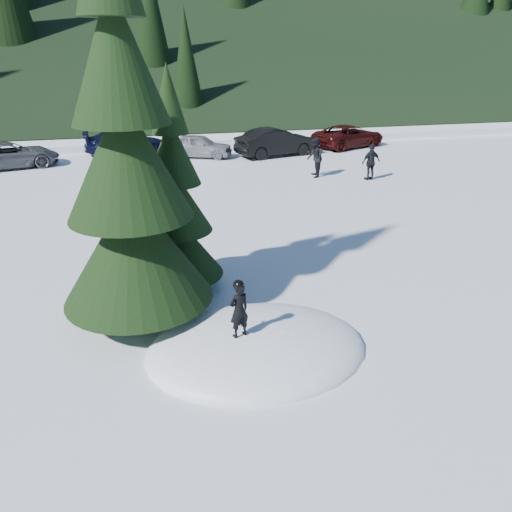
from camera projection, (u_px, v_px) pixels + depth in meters
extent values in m
plane|color=white|center=(257.00, 349.00, 10.08)|extent=(200.00, 200.00, 0.00)
ellipsoid|color=white|center=(257.00, 349.00, 10.08)|extent=(4.48, 3.52, 0.96)
cylinder|color=black|center=(140.00, 291.00, 10.92)|extent=(0.38, 0.38, 1.40)
cone|color=black|center=(135.00, 245.00, 10.50)|extent=(3.20, 3.20, 2.46)
cone|color=black|center=(126.00, 157.00, 9.78)|extent=(2.54, 2.54, 2.46)
cone|color=black|center=(116.00, 55.00, 9.07)|extent=(1.88, 1.88, 2.46)
cylinder|color=black|center=(179.00, 270.00, 12.48)|extent=(0.26, 0.26, 1.00)
cone|color=black|center=(178.00, 245.00, 12.22)|extent=(2.20, 2.20, 1.52)
cone|color=black|center=(175.00, 200.00, 11.78)|extent=(1.75, 1.75, 1.52)
cone|color=black|center=(172.00, 151.00, 11.33)|extent=(1.29, 1.29, 1.52)
cone|color=black|center=(168.00, 99.00, 10.89)|extent=(0.84, 0.84, 1.52)
imported|color=black|center=(239.00, 310.00, 9.45)|extent=(0.47, 0.39, 1.12)
imported|color=black|center=(315.00, 157.00, 23.18)|extent=(0.85, 1.01, 1.83)
imported|color=black|center=(371.00, 162.00, 22.71)|extent=(1.02, 0.58, 1.63)
imported|color=#4C4E54|center=(11.00, 155.00, 25.10)|extent=(4.96, 3.26, 1.27)
imported|color=black|center=(125.00, 142.00, 28.52)|extent=(4.61, 2.12, 1.31)
imported|color=gray|center=(199.00, 146.00, 27.49)|extent=(3.98, 2.76, 1.26)
imported|color=black|center=(276.00, 142.00, 27.86)|extent=(4.87, 2.70, 1.52)
imported|color=black|center=(349.00, 136.00, 30.37)|extent=(5.25, 3.84, 1.33)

